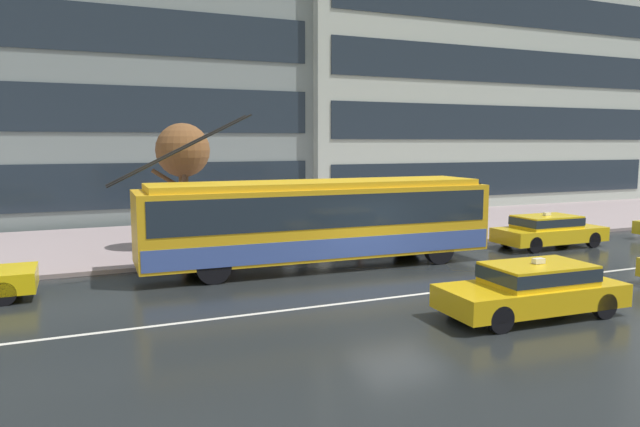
{
  "coord_description": "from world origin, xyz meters",
  "views": [
    {
      "loc": [
        -8.69,
        -14.48,
        4.14
      ],
      "look_at": [
        -0.91,
        3.51,
        1.75
      ],
      "focal_mm": 32.91,
      "sensor_mm": 36.0,
      "label": 1
    }
  ],
  "objects_px": {
    "trolleybus": "(319,220)",
    "pedestrian_at_shelter": "(231,226)",
    "bus_shelter": "(256,198)",
    "street_tree_bare": "(183,153)",
    "taxi_oncoming_near": "(534,287)",
    "pedestrian_approaching_curb": "(360,217)",
    "taxi_ahead_of_bus": "(548,230)"
  },
  "relations": [
    {
      "from": "trolleybus",
      "to": "pedestrian_at_shelter",
      "type": "relative_size",
      "value": 7.77
    },
    {
      "from": "trolleybus",
      "to": "bus_shelter",
      "type": "distance_m",
      "value": 3.8
    },
    {
      "from": "trolleybus",
      "to": "street_tree_bare",
      "type": "height_order",
      "value": "trolleybus"
    },
    {
      "from": "bus_shelter",
      "to": "trolleybus",
      "type": "bearing_deg",
      "value": -74.09
    },
    {
      "from": "trolleybus",
      "to": "taxi_oncoming_near",
      "type": "distance_m",
      "value": 7.63
    },
    {
      "from": "trolleybus",
      "to": "pedestrian_approaching_curb",
      "type": "distance_m",
      "value": 4.92
    },
    {
      "from": "taxi_ahead_of_bus",
      "to": "pedestrian_approaching_curb",
      "type": "height_order",
      "value": "pedestrian_approaching_curb"
    },
    {
      "from": "pedestrian_at_shelter",
      "to": "street_tree_bare",
      "type": "distance_m",
      "value": 3.31
    },
    {
      "from": "pedestrian_at_shelter",
      "to": "pedestrian_approaching_curb",
      "type": "bearing_deg",
      "value": 5.38
    },
    {
      "from": "pedestrian_at_shelter",
      "to": "street_tree_bare",
      "type": "relative_size",
      "value": 0.34
    },
    {
      "from": "trolleybus",
      "to": "pedestrian_approaching_curb",
      "type": "height_order",
      "value": "trolleybus"
    },
    {
      "from": "pedestrian_at_shelter",
      "to": "pedestrian_approaching_curb",
      "type": "height_order",
      "value": "pedestrian_approaching_curb"
    },
    {
      "from": "taxi_ahead_of_bus",
      "to": "street_tree_bare",
      "type": "xyz_separation_m",
      "value": [
        -13.41,
        4.63,
        3.03
      ]
    },
    {
      "from": "taxi_oncoming_near",
      "to": "bus_shelter",
      "type": "distance_m",
      "value": 11.43
    },
    {
      "from": "pedestrian_at_shelter",
      "to": "taxi_ahead_of_bus",
      "type": "bearing_deg",
      "value": -15.19
    },
    {
      "from": "taxi_ahead_of_bus",
      "to": "pedestrian_at_shelter",
      "type": "height_order",
      "value": "pedestrian_at_shelter"
    },
    {
      "from": "taxi_oncoming_near",
      "to": "street_tree_bare",
      "type": "relative_size",
      "value": 0.97
    },
    {
      "from": "taxi_ahead_of_bus",
      "to": "street_tree_bare",
      "type": "height_order",
      "value": "street_tree_bare"
    },
    {
      "from": "taxi_oncoming_near",
      "to": "taxi_ahead_of_bus",
      "type": "distance_m",
      "value": 10.07
    },
    {
      "from": "pedestrian_at_shelter",
      "to": "bus_shelter",
      "type": "bearing_deg",
      "value": 27.65
    },
    {
      "from": "taxi_ahead_of_bus",
      "to": "taxi_oncoming_near",
      "type": "bearing_deg",
      "value": -136.44
    },
    {
      "from": "trolleybus",
      "to": "taxi_oncoming_near",
      "type": "xyz_separation_m",
      "value": [
        2.49,
        -7.16,
        -0.88
      ]
    },
    {
      "from": "bus_shelter",
      "to": "pedestrian_approaching_curb",
      "type": "distance_m",
      "value": 4.5
    },
    {
      "from": "trolleybus",
      "to": "taxi_ahead_of_bus",
      "type": "distance_m",
      "value": 9.82
    },
    {
      "from": "street_tree_bare",
      "to": "pedestrian_approaching_curb",
      "type": "bearing_deg",
      "value": -7.0
    },
    {
      "from": "bus_shelter",
      "to": "street_tree_bare",
      "type": "height_order",
      "value": "street_tree_bare"
    },
    {
      "from": "pedestrian_at_shelter",
      "to": "pedestrian_approaching_curb",
      "type": "relative_size",
      "value": 0.99
    },
    {
      "from": "pedestrian_approaching_curb",
      "to": "street_tree_bare",
      "type": "distance_m",
      "value": 7.52
    },
    {
      "from": "taxi_ahead_of_bus",
      "to": "pedestrian_approaching_curb",
      "type": "bearing_deg",
      "value": 149.53
    },
    {
      "from": "taxi_oncoming_near",
      "to": "bus_shelter",
      "type": "bearing_deg",
      "value": 108.07
    },
    {
      "from": "pedestrian_approaching_curb",
      "to": "street_tree_bare",
      "type": "bearing_deg",
      "value": 173.0
    },
    {
      "from": "taxi_ahead_of_bus",
      "to": "pedestrian_approaching_curb",
      "type": "distance_m",
      "value": 7.45
    }
  ]
}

